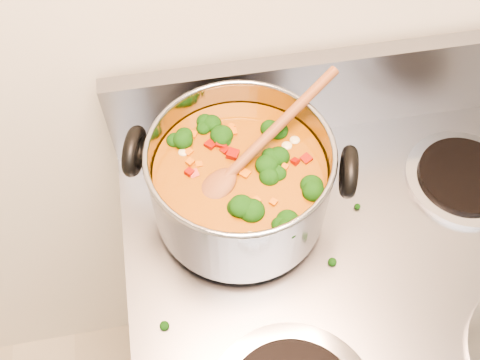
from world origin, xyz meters
The scene contains 3 objects.
stockpot centered at (-0.26, 1.31, 1.01)m, with size 0.33×0.26×0.16m.
wooden_spoon centered at (-0.25, 1.32, 1.05)m, with size 0.24×0.17×0.09m.
cooktop_crumbs centered at (-0.21, 1.41, 0.92)m, with size 0.29×0.11×0.01m.
Camera 1 is at (-0.34, 0.89, 1.65)m, focal length 40.00 mm.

